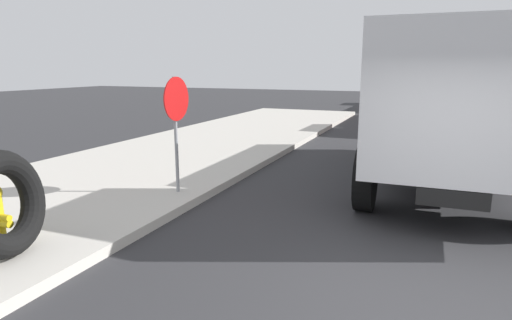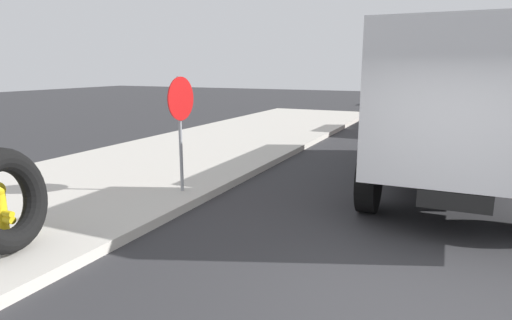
% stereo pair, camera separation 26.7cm
% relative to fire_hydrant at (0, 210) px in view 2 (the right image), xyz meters
% --- Properties ---
extents(fire_hydrant, '(0.21, 0.47, 0.79)m').
position_rel_fire_hydrant_xyz_m(fire_hydrant, '(0.00, 0.00, 0.00)').
color(fire_hydrant, yellow).
rests_on(fire_hydrant, sidewalk_curb).
extents(loose_tire, '(1.35, 0.76, 1.30)m').
position_rel_fire_hydrant_xyz_m(loose_tire, '(-0.17, -0.39, 0.23)').
color(loose_tire, black).
rests_on(loose_tire, sidewalk_curb).
extents(stop_sign, '(0.76, 0.08, 2.05)m').
position_rel_fire_hydrant_xyz_m(stop_sign, '(2.93, -0.78, 0.99)').
color(stop_sign, gray).
rests_on(stop_sign, sidewalk_curb).
extents(dump_truck_gray, '(7.04, 2.90, 3.00)m').
position_rel_fire_hydrant_xyz_m(dump_truck_gray, '(5.77, -5.18, 1.04)').
color(dump_truck_gray, slate).
rests_on(dump_truck_gray, ground).
extents(dump_truck_red, '(7.01, 2.81, 3.00)m').
position_rel_fire_hydrant_xyz_m(dump_truck_red, '(16.20, -6.38, 1.04)').
color(dump_truck_red, red).
rests_on(dump_truck_red, ground).
extents(dump_truck_green, '(7.01, 2.82, 3.00)m').
position_rel_fire_hydrant_xyz_m(dump_truck_green, '(24.42, -5.40, 1.04)').
color(dump_truck_green, '#237033').
rests_on(dump_truck_green, ground).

